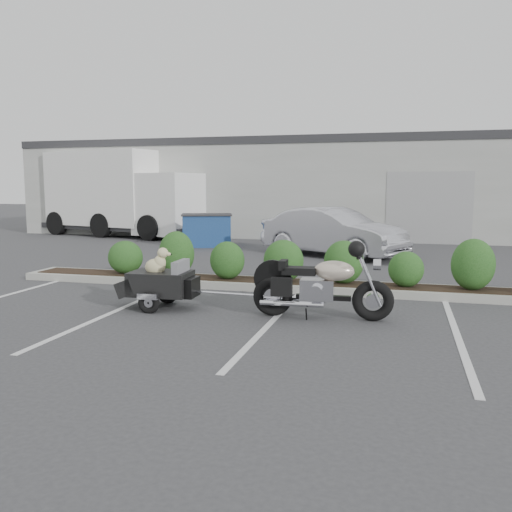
% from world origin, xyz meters
% --- Properties ---
extents(ground, '(90.00, 90.00, 0.00)m').
position_xyz_m(ground, '(0.00, 0.00, 0.00)').
color(ground, '#38383A').
rests_on(ground, ground).
extents(planter_kerb, '(12.00, 1.00, 0.15)m').
position_xyz_m(planter_kerb, '(1.00, 2.20, 0.07)').
color(planter_kerb, '#9E9E93').
rests_on(planter_kerb, ground).
extents(building, '(26.00, 10.00, 4.00)m').
position_xyz_m(building, '(0.00, 17.00, 2.00)').
color(building, '#9EA099').
rests_on(building, ground).
extents(motorcycle, '(2.24, 0.76, 1.28)m').
position_xyz_m(motorcycle, '(1.90, -0.11, 0.51)').
color(motorcycle, black).
rests_on(motorcycle, ground).
extents(pet_trailer, '(1.78, 1.00, 1.06)m').
position_xyz_m(pet_trailer, '(-0.88, -0.09, 0.45)').
color(pet_trailer, black).
rests_on(pet_trailer, ground).
extents(sedan, '(4.63, 3.37, 1.45)m').
position_xyz_m(sedan, '(1.11, 7.61, 0.73)').
color(sedan, silver).
rests_on(sedan, ground).
extents(dumpster, '(2.01, 1.69, 1.13)m').
position_xyz_m(dumpster, '(-3.45, 9.16, 0.57)').
color(dumpster, navy).
rests_on(dumpster, ground).
extents(delivery_truck, '(8.04, 4.28, 3.51)m').
position_xyz_m(delivery_truck, '(-8.23, 12.19, 1.69)').
color(delivery_truck, white).
rests_on(delivery_truck, ground).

